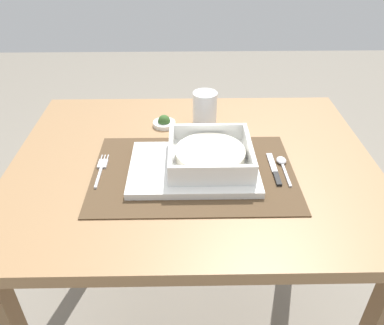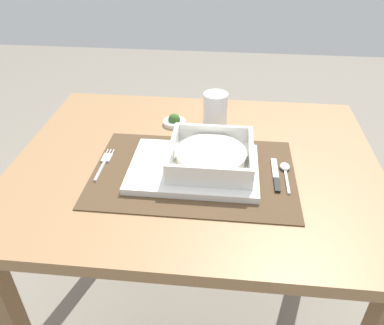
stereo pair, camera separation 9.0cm
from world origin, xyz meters
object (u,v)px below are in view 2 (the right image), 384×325
at_px(dining_table, 196,194).
at_px(porridge_bowl, 211,156).
at_px(condiment_saucer, 174,121).
at_px(drinking_glass, 215,111).
at_px(spoon, 285,170).
at_px(butter_knife, 276,177).
at_px(fork, 105,162).

bearing_deg(dining_table, porridge_bowl, -42.79).
bearing_deg(condiment_saucer, drinking_glass, 5.36).
height_order(spoon, butter_knife, spoon).
bearing_deg(condiment_saucer, fork, -123.26).
bearing_deg(dining_table, spoon, -8.35).
relative_size(dining_table, fork, 6.74).
xyz_separation_m(porridge_bowl, condiment_saucer, (-0.12, 0.21, -0.03)).
relative_size(dining_table, spoon, 7.73).
bearing_deg(fork, porridge_bowl, 3.38).
bearing_deg(porridge_bowl, spoon, 1.46).
bearing_deg(spoon, dining_table, 174.75).
height_order(dining_table, drinking_glass, drinking_glass).
height_order(dining_table, butter_knife, butter_knife).
bearing_deg(porridge_bowl, butter_knife, -8.41).
distance_m(dining_table, drinking_glass, 0.25).
bearing_deg(dining_table, fork, -170.03).
relative_size(fork, butter_knife, 1.02).
bearing_deg(drinking_glass, spoon, -50.80).
distance_m(fork, drinking_glass, 0.35).
bearing_deg(porridge_bowl, drinking_glass, 90.58).
relative_size(porridge_bowl, fork, 1.45).
bearing_deg(butter_knife, porridge_bowl, 171.37).
bearing_deg(spoon, porridge_bowl, -175.44).
bearing_deg(drinking_glass, dining_table, -101.09).
distance_m(porridge_bowl, butter_knife, 0.16).
height_order(porridge_bowl, fork, porridge_bowl).
bearing_deg(drinking_glass, fork, -138.65).
distance_m(spoon, drinking_glass, 0.29).
bearing_deg(condiment_saucer, spoon, -35.26).
xyz_separation_m(spoon, condiment_saucer, (-0.30, 0.21, 0.00)).
relative_size(spoon, butter_knife, 0.89).
relative_size(butter_knife, drinking_glass, 1.37).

